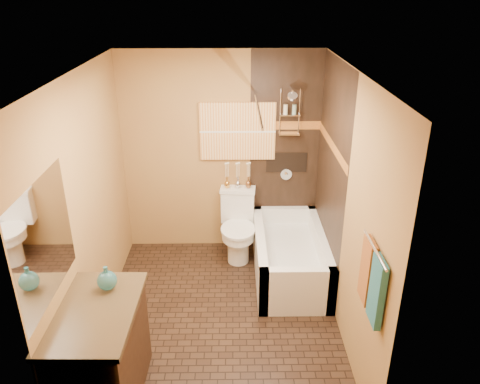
{
  "coord_description": "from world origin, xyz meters",
  "views": [
    {
      "loc": [
        0.15,
        -3.88,
        3.18
      ],
      "look_at": [
        0.21,
        0.4,
        1.24
      ],
      "focal_mm": 35.0,
      "sensor_mm": 36.0,
      "label": 1
    }
  ],
  "objects_px": {
    "sunset_painting": "(238,131)",
    "toilet": "(238,225)",
    "vanity": "(100,355)",
    "bathtub": "(290,259)"
  },
  "relations": [
    {
      "from": "vanity",
      "to": "toilet",
      "type": "bearing_deg",
      "value": 63.97
    },
    {
      "from": "sunset_painting",
      "to": "toilet",
      "type": "height_order",
      "value": "sunset_painting"
    },
    {
      "from": "bathtub",
      "to": "vanity",
      "type": "distance_m",
      "value": 2.47
    },
    {
      "from": "bathtub",
      "to": "sunset_painting",
      "type": "bearing_deg",
      "value": 129.61
    },
    {
      "from": "toilet",
      "to": "vanity",
      "type": "distance_m",
      "value": 2.47
    },
    {
      "from": "sunset_painting",
      "to": "bathtub",
      "type": "distance_m",
      "value": 1.63
    },
    {
      "from": "sunset_painting",
      "to": "toilet",
      "type": "xyz_separation_m",
      "value": [
        0.0,
        -0.28,
        -1.12
      ]
    },
    {
      "from": "toilet",
      "to": "vanity",
      "type": "bearing_deg",
      "value": -111.95
    },
    {
      "from": "toilet",
      "to": "bathtub",
      "type": "bearing_deg",
      "value": -31.66
    },
    {
      "from": "sunset_painting",
      "to": "vanity",
      "type": "xyz_separation_m",
      "value": [
        -1.12,
        -2.48,
        -1.1
      ]
    }
  ]
}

